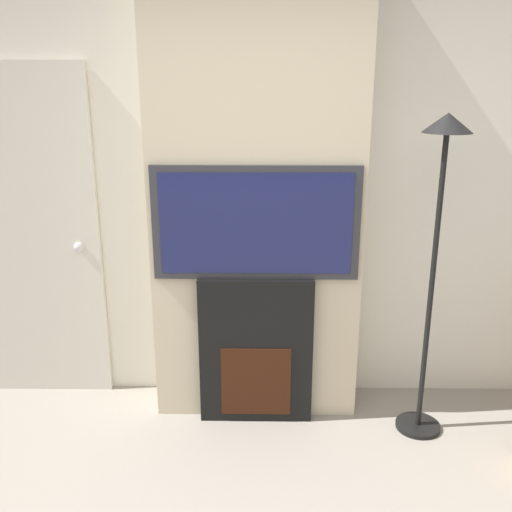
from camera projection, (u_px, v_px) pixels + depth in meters
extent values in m
cube|color=silver|center=(257.00, 189.00, 3.47)|extent=(6.00, 0.06, 2.70)
cube|color=beige|center=(256.00, 195.00, 3.29)|extent=(1.22, 0.33, 2.70)
cube|color=black|center=(256.00, 349.00, 3.40)|extent=(0.67, 0.14, 0.91)
cube|color=#33160A|center=(256.00, 382.00, 3.39)|extent=(0.41, 0.01, 0.43)
cube|color=#2D2D33|center=(256.00, 223.00, 3.17)|extent=(1.15, 0.06, 0.65)
cube|color=#191E4C|center=(256.00, 224.00, 3.13)|extent=(1.06, 0.01, 0.57)
cylinder|color=black|center=(418.00, 426.00, 3.41)|extent=(0.26, 0.26, 0.03)
cylinder|color=black|center=(431.00, 290.00, 3.14)|extent=(0.03, 0.03, 1.71)
cone|color=black|center=(448.00, 123.00, 2.87)|extent=(0.26, 0.26, 0.10)
cube|color=beige|center=(34.00, 239.00, 3.53)|extent=(0.82, 0.04, 2.09)
sphere|color=silver|center=(79.00, 247.00, 3.50)|extent=(0.06, 0.06, 0.06)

